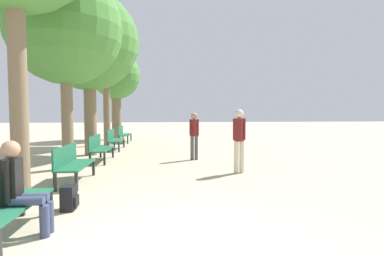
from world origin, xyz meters
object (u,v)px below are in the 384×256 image
person_seated (21,186)px  pedestrian_near (239,137)px  tree_row_2 (89,42)px  tree_row_3 (106,45)px  bench_row_0 (4,199)px  bench_row_3 (114,138)px  backpack (69,198)px  tree_row_4 (116,77)px  pedestrian_mid (194,133)px  bench_row_1 (72,162)px  bench_row_4 (123,133)px  tree_row_1 (65,29)px  bench_row_2 (99,147)px

person_seated → pedestrian_near: (3.90, 3.70, 0.30)m
tree_row_2 → person_seated: size_ratio=4.74×
tree_row_3 → pedestrian_near: tree_row_3 is taller
pedestrian_near → bench_row_0: bearing=-138.4°
bench_row_0 → bench_row_3: same height
backpack → tree_row_4: bearing=95.2°
pedestrian_near → pedestrian_mid: pedestrian_near is taller
pedestrian_mid → tree_row_4: bearing=116.0°
bench_row_3 → backpack: (0.54, -7.90, -0.28)m
bench_row_0 → bench_row_1: 2.96m
person_seated → bench_row_4: bearing=91.2°
tree_row_1 → tree_row_3: bearing=90.0°
bench_row_0 → pedestrian_mid: bearing=62.0°
bench_row_2 → tree_row_3: tree_row_3 is taller
bench_row_2 → tree_row_4: size_ratio=0.32×
bench_row_3 → tree_row_1: bearing=-98.4°
bench_row_4 → person_seated: person_seated is taller
bench_row_0 → tree_row_2: 8.32m
person_seated → pedestrian_mid: size_ratio=0.80×
tree_row_3 → pedestrian_near: bearing=-55.9°
tree_row_4 → backpack: bearing=-84.8°
bench_row_2 → pedestrian_mid: size_ratio=1.01×
bench_row_2 → backpack: (0.54, -4.93, -0.28)m
bench_row_2 → tree_row_1: bearing=-116.9°
bench_row_1 → tree_row_1: 3.95m
bench_row_0 → bench_row_4: same height
bench_row_2 → bench_row_4: same height
bench_row_2 → bench_row_1: bearing=-90.0°
bench_row_4 → tree_row_3: (-0.62, -1.16, 4.33)m
tree_row_4 → backpack: size_ratio=12.22×
bench_row_4 → tree_row_2: 5.82m
bench_row_3 → bench_row_4: same height
bench_row_3 → bench_row_2: bearing=-90.0°
tree_row_4 → bench_row_2: bearing=-85.5°
person_seated → pedestrian_mid: (2.92, 5.98, 0.24)m
bench_row_3 → tree_row_3: bearing=108.9°
bench_row_1 → tree_row_2: bearing=97.9°
bench_row_4 → tree_row_4: bearing=108.5°
tree_row_1 → pedestrian_mid: bearing=18.2°
bench_row_1 → tree_row_4: tree_row_4 is taller
bench_row_1 → tree_row_2: (-0.62, 4.45, 3.73)m
bench_row_4 → pedestrian_mid: size_ratio=1.01×
bench_row_1 → tree_row_3: 8.88m
backpack → tree_row_2: bearing=100.2°
person_seated → pedestrian_near: bearing=43.5°
bench_row_4 → bench_row_3: bearing=-90.0°
tree_row_3 → backpack: bearing=-83.2°
tree_row_3 → bench_row_0: bearing=-86.7°
bench_row_0 → backpack: 1.16m
bench_row_2 → tree_row_2: size_ratio=0.27×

